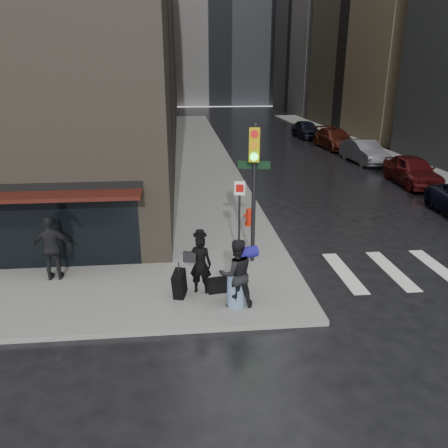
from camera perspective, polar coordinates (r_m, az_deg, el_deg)
The scene contains 16 objects.
ground at distance 12.92m, azimuth 2.15°, elevation -8.91°, with size 140.00×140.00×0.00m, color black.
sidewalk_left at distance 38.78m, azimuth -3.29°, elevation 10.33°, with size 4.00×50.00×0.15m, color slate.
sidewalk_right at distance 41.59m, azimuth 15.95°, elevation 10.25°, with size 3.00×50.00×0.15m, color slate.
bldg_left_far at distance 74.48m, azimuth -15.84°, elevation 23.96°, with size 22.00×20.00×26.00m, color #552B1D.
bldg_right_far at distance 74.85m, azimuth 17.48°, elevation 23.41°, with size 22.00×20.00×25.00m, color slate.
bldg_distant at distance 90.14m, azimuth -0.88°, elevation 25.61°, with size 40.00×12.00×32.00m, color slate.
storefront at distance 14.87m, azimuth -26.67°, elevation 0.45°, with size 8.40×1.11×2.83m.
man_overcoat at distance 12.24m, azimuth -3.67°, elevation -5.68°, with size 1.18×0.89×1.90m.
man_jeans at distance 11.51m, azimuth 1.55°, elevation -6.44°, with size 1.39×0.86×1.91m.
man_greycoat at distance 13.94m, azimuth -21.53°, elevation -2.93°, with size 1.19×0.53×2.01m.
traffic_light at distance 13.61m, azimuth 3.77°, elevation 6.30°, with size 1.10×0.61×4.50m.
fire_hydrant at distance 17.80m, azimuth 3.28°, elevation 0.85°, with size 0.43×0.32×0.74m.
parked_car_1 at distance 27.01m, azimuth 23.38°, elevation 6.44°, with size 1.94×4.82×1.64m, color #450D0F.
parked_car_2 at distance 32.44m, azimuth 17.86°, elevation 8.97°, with size 1.68×4.82×1.59m, color #4E4F53.
parked_car_3 at distance 38.20m, azimuth 14.26°, elevation 10.76°, with size 2.26×5.56×1.61m, color #40150C.
parked_car_4 at distance 43.89m, azimuth 10.68°, elevation 12.07°, with size 1.93×4.80×1.64m, color black.
Camera 1 is at (-1.60, -11.28, 6.11)m, focal length 35.00 mm.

